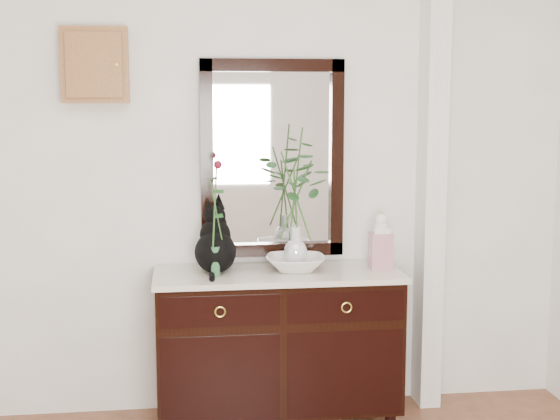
{
  "coord_description": "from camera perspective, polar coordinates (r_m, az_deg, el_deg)",
  "views": [
    {
      "loc": [
        -0.41,
        -2.35,
        1.78
      ],
      "look_at": [
        0.1,
        1.63,
        1.2
      ],
      "focal_mm": 50.0,
      "sensor_mm": 36.0,
      "label": 1
    }
  ],
  "objects": [
    {
      "name": "ginger_jar",
      "position": [
        4.3,
        7.38,
        -2.19
      ],
      "size": [
        0.12,
        0.12,
        0.32
      ],
      "primitive_type": null,
      "rotation": [
        0.0,
        0.0,
        -0.03
      ],
      "color": "silver",
      "rests_on": "sideboard"
    },
    {
      "name": "sideboard",
      "position": [
        4.31,
        -0.17,
        -9.4
      ],
      "size": [
        1.33,
        0.52,
        0.82
      ],
      "color": "black",
      "rests_on": "ground"
    },
    {
      "name": "vase_branches",
      "position": [
        4.17,
        1.16,
        0.97
      ],
      "size": [
        0.38,
        0.38,
        0.77
      ],
      "primitive_type": null,
      "rotation": [
        0.0,
        0.0,
        -0.05
      ],
      "color": "silver",
      "rests_on": "lotus_bowl"
    },
    {
      "name": "wall_mirror",
      "position": [
        4.36,
        -0.57,
        3.76
      ],
      "size": [
        0.8,
        0.06,
        1.1
      ],
      "color": "black",
      "rests_on": "wall_back"
    },
    {
      "name": "pilaster",
      "position": [
        4.5,
        11.02,
        2.6
      ],
      "size": [
        0.12,
        0.2,
        2.7
      ],
      "primitive_type": "cube",
      "color": "white",
      "rests_on": "ground"
    },
    {
      "name": "key_cabinet",
      "position": [
        4.31,
        -13.38,
        10.27
      ],
      "size": [
        0.35,
        0.1,
        0.4
      ],
      "primitive_type": "cube",
      "color": "brown",
      "rests_on": "wall_back"
    },
    {
      "name": "wall_back",
      "position": [
        4.37,
        -1.89,
        2.58
      ],
      "size": [
        3.6,
        0.04,
        2.7
      ],
      "primitive_type": "cube",
      "color": "white",
      "rests_on": "ground"
    },
    {
      "name": "bud_vase_rose",
      "position": [
        4.05,
        -4.78,
        -0.6
      ],
      "size": [
        0.09,
        0.09,
        0.62
      ],
      "primitive_type": null,
      "rotation": [
        0.0,
        0.0,
        0.2
      ],
      "color": "#316B3E",
      "rests_on": "sideboard"
    },
    {
      "name": "cat",
      "position": [
        4.19,
        -4.76,
        -2.1
      ],
      "size": [
        0.27,
        0.32,
        0.36
      ],
      "primitive_type": null,
      "rotation": [
        0.0,
        0.0,
        -0.04
      ],
      "color": "black",
      "rests_on": "sideboard"
    },
    {
      "name": "lotus_bowl",
      "position": [
        4.23,
        1.14,
        -3.91
      ],
      "size": [
        0.35,
        0.35,
        0.08
      ],
      "primitive_type": "imported",
      "rotation": [
        0.0,
        0.0,
        -0.1
      ],
      "color": "silver",
      "rests_on": "sideboard"
    }
  ]
}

